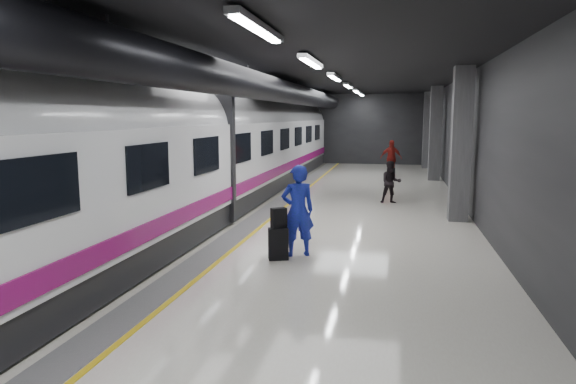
# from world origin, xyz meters

# --- Properties ---
(ground) EXTENTS (40.00, 40.00, 0.00)m
(ground) POSITION_xyz_m (0.00, 0.00, 0.00)
(ground) COLOR silver
(ground) RESTS_ON ground
(platform_hall) EXTENTS (10.02, 40.02, 4.51)m
(platform_hall) POSITION_xyz_m (-0.29, 0.96, 3.54)
(platform_hall) COLOR black
(platform_hall) RESTS_ON ground
(train) EXTENTS (3.05, 38.00, 4.05)m
(train) POSITION_xyz_m (-3.25, -0.00, 2.07)
(train) COLOR black
(train) RESTS_ON ground
(traveler_main) EXTENTS (0.87, 0.75, 2.03)m
(traveler_main) POSITION_xyz_m (0.61, -2.80, 1.01)
(traveler_main) COLOR #1E1BCC
(traveler_main) RESTS_ON ground
(suitcase_main) EXTENTS (0.49, 0.39, 0.69)m
(suitcase_main) POSITION_xyz_m (0.26, -3.20, 0.34)
(suitcase_main) COLOR black
(suitcase_main) RESTS_ON ground
(shoulder_bag) EXTENTS (0.37, 0.33, 0.44)m
(shoulder_bag) POSITION_xyz_m (0.26, -3.16, 0.91)
(shoulder_bag) COLOR black
(shoulder_bag) RESTS_ON suitcase_main
(traveler_far_a) EXTENTS (0.81, 0.68, 1.50)m
(traveler_far_a) POSITION_xyz_m (2.56, 4.69, 0.75)
(traveler_far_a) COLOR black
(traveler_far_a) RESTS_ON ground
(traveler_far_b) EXTENTS (1.13, 0.56, 1.86)m
(traveler_far_b) POSITION_xyz_m (2.49, 13.30, 0.93)
(traveler_far_b) COLOR maroon
(traveler_far_b) RESTS_ON ground
(suitcase_far) EXTENTS (0.37, 0.30, 0.47)m
(suitcase_far) POSITION_xyz_m (2.53, 12.85, 0.23)
(suitcase_far) COLOR black
(suitcase_far) RESTS_ON ground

